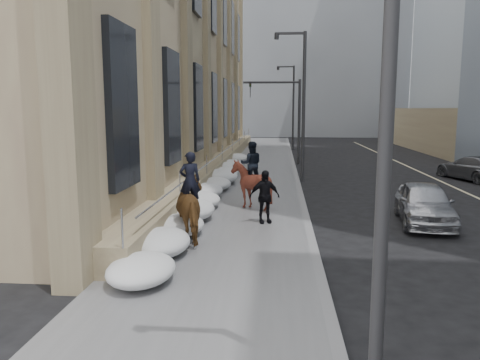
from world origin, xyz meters
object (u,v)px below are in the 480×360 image
mounted_horse_right (251,181)px  pedestrian (264,197)px  car_grey (474,168)px  car_silver (424,203)px  mounted_horse_left (194,206)px

mounted_horse_right → pedestrian: size_ratio=1.44×
car_grey → car_silver: bearing=43.3°
pedestrian → car_grey: size_ratio=0.38×
pedestrian → car_grey: 15.93m
mounted_horse_left → car_silver: (7.49, 3.06, -0.40)m
mounted_horse_left → car_silver: size_ratio=0.61×
pedestrian → car_silver: pedestrian is taller
mounted_horse_right → car_grey: size_ratio=0.55×
pedestrian → mounted_horse_right: bearing=86.8°
car_silver → mounted_horse_right: bearing=174.6°
mounted_horse_left → mounted_horse_right: (1.40, 4.47, 0.06)m
mounted_horse_left → car_grey: 18.94m
mounted_horse_left → pedestrian: bearing=-155.0°
pedestrian → car_grey: (11.27, 11.26, -0.33)m
mounted_horse_left → car_silver: bearing=178.6°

